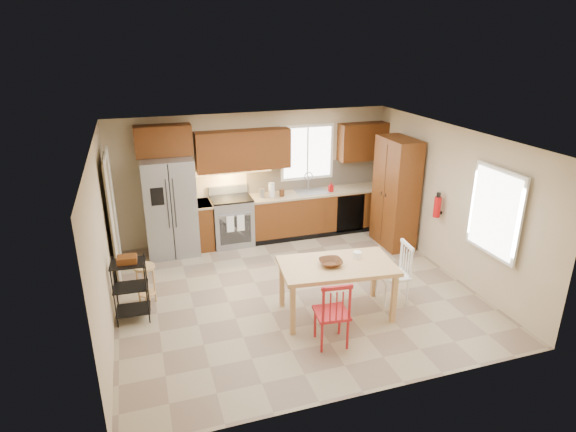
% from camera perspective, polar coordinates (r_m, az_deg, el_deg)
% --- Properties ---
extents(floor, '(5.50, 5.50, 0.00)m').
position_cam_1_polar(floor, '(7.83, 0.80, -8.91)').
color(floor, tan).
rests_on(floor, ground).
extents(ceiling, '(5.50, 5.00, 0.02)m').
position_cam_1_polar(ceiling, '(6.95, 0.90, 9.34)').
color(ceiling, silver).
rests_on(ceiling, ground).
extents(wall_back, '(5.50, 0.02, 2.50)m').
position_cam_1_polar(wall_back, '(9.57, -4.00, 4.77)').
color(wall_back, '#CCB793').
rests_on(wall_back, ground).
extents(wall_front, '(5.50, 0.02, 2.50)m').
position_cam_1_polar(wall_front, '(5.22, 9.86, -9.72)').
color(wall_front, '#CCB793').
rests_on(wall_front, ground).
extents(wall_left, '(0.02, 5.00, 2.50)m').
position_cam_1_polar(wall_left, '(6.97, -21.10, -2.82)').
color(wall_left, '#CCB793').
rests_on(wall_left, ground).
extents(wall_right, '(0.02, 5.00, 2.50)m').
position_cam_1_polar(wall_right, '(8.54, 18.60, 1.73)').
color(wall_right, '#CCB793').
rests_on(wall_right, ground).
extents(refrigerator, '(0.92, 0.75, 1.82)m').
position_cam_1_polar(refrigerator, '(9.08, -13.81, 1.05)').
color(refrigerator, gray).
rests_on(refrigerator, floor).
extents(range_stove, '(0.76, 0.63, 0.92)m').
position_cam_1_polar(range_stove, '(9.42, -6.65, -0.66)').
color(range_stove, gray).
rests_on(range_stove, floor).
extents(base_cabinet_narrow, '(0.30, 0.60, 0.90)m').
position_cam_1_polar(base_cabinet_narrow, '(9.36, -9.97, -1.06)').
color(base_cabinet_narrow, '#5A2B10').
rests_on(base_cabinet_narrow, floor).
extents(base_cabinet_run, '(2.92, 0.60, 0.90)m').
position_cam_1_polar(base_cabinet_run, '(9.93, 3.77, 0.51)').
color(base_cabinet_run, '#5A2B10').
rests_on(base_cabinet_run, floor).
extents(dishwasher, '(0.60, 0.02, 0.78)m').
position_cam_1_polar(dishwasher, '(9.89, 7.41, 0.30)').
color(dishwasher, black).
rests_on(dishwasher, floor).
extents(backsplash, '(2.92, 0.03, 0.55)m').
position_cam_1_polar(backsplash, '(9.96, 3.27, 4.97)').
color(backsplash, '#C6B395').
rests_on(backsplash, wall_back).
extents(upper_over_fridge, '(1.00, 0.35, 0.55)m').
position_cam_1_polar(upper_over_fridge, '(8.96, -14.58, 8.65)').
color(upper_over_fridge, '#52240D').
rests_on(upper_over_fridge, wall_back).
extents(upper_left_block, '(1.80, 0.35, 0.75)m').
position_cam_1_polar(upper_left_block, '(9.21, -5.34, 7.79)').
color(upper_left_block, '#52240D').
rests_on(upper_left_block, wall_back).
extents(upper_right_block, '(1.00, 0.35, 0.75)m').
position_cam_1_polar(upper_right_block, '(10.04, 8.85, 8.71)').
color(upper_right_block, '#52240D').
rests_on(upper_right_block, wall_back).
extents(window_back, '(1.12, 0.04, 1.12)m').
position_cam_1_polar(window_back, '(9.77, 2.29, 7.55)').
color(window_back, white).
rests_on(window_back, wall_back).
extents(sink, '(0.62, 0.46, 0.16)m').
position_cam_1_polar(sink, '(9.73, 2.79, 2.66)').
color(sink, gray).
rests_on(sink, base_cabinet_run).
extents(undercab_glow, '(1.60, 0.30, 0.01)m').
position_cam_1_polar(undercab_glow, '(9.22, -7.05, 5.21)').
color(undercab_glow, '#FFBF66').
rests_on(undercab_glow, wall_back).
extents(soap_bottle, '(0.09, 0.09, 0.19)m').
position_cam_1_polar(soap_bottle, '(9.74, 5.11, 3.45)').
color(soap_bottle, '#B50C0E').
rests_on(soap_bottle, base_cabinet_run).
extents(paper_towel, '(0.12, 0.12, 0.28)m').
position_cam_1_polar(paper_towel, '(9.37, -1.96, 3.12)').
color(paper_towel, white).
rests_on(paper_towel, base_cabinet_run).
extents(canister_steel, '(0.11, 0.11, 0.18)m').
position_cam_1_polar(canister_steel, '(9.34, -3.14, 2.71)').
color(canister_steel, gray).
rests_on(canister_steel, base_cabinet_run).
extents(canister_wood, '(0.10, 0.10, 0.14)m').
position_cam_1_polar(canister_wood, '(9.42, -0.73, 2.78)').
color(canister_wood, '#522A15').
rests_on(canister_wood, base_cabinet_run).
extents(pantry, '(0.50, 0.95, 2.10)m').
position_cam_1_polar(pantry, '(9.37, 12.63, 2.68)').
color(pantry, '#5A2B10').
rests_on(pantry, floor).
extents(fire_extinguisher, '(0.12, 0.12, 0.36)m').
position_cam_1_polar(fire_extinguisher, '(8.63, 17.27, 1.03)').
color(fire_extinguisher, '#B50C0E').
rests_on(fire_extinguisher, wall_right).
extents(window_right, '(0.04, 1.02, 1.32)m').
position_cam_1_polar(window_right, '(7.60, 23.35, 0.39)').
color(window_right, white).
rests_on(window_right, wall_right).
extents(doorway, '(0.04, 0.95, 2.10)m').
position_cam_1_polar(doorway, '(8.25, -20.09, -0.59)').
color(doorway, '#8C7A59').
rests_on(doorway, wall_left).
extents(dining_table, '(1.72, 1.09, 0.79)m').
position_cam_1_polar(dining_table, '(7.10, 5.74, -8.67)').
color(dining_table, tan).
rests_on(dining_table, floor).
extents(chair_red, '(0.49, 0.49, 0.96)m').
position_cam_1_polar(chair_red, '(6.43, 5.19, -11.23)').
color(chair_red, '#AE1A1F').
rests_on(chair_red, floor).
extents(chair_white, '(0.49, 0.49, 0.96)m').
position_cam_1_polar(chair_white, '(7.50, 12.33, -6.69)').
color(chair_white, white).
rests_on(chair_white, floor).
extents(table_bowl, '(0.36, 0.36, 0.08)m').
position_cam_1_polar(table_bowl, '(6.88, 5.08, -5.86)').
color(table_bowl, '#522A15').
rests_on(table_bowl, dining_table).
extents(table_jar, '(0.14, 0.14, 0.14)m').
position_cam_1_polar(table_jar, '(7.12, 8.17, -4.74)').
color(table_jar, white).
rests_on(table_jar, dining_table).
extents(bar_stool, '(0.37, 0.37, 0.64)m').
position_cam_1_polar(bar_stool, '(7.65, -16.45, -7.85)').
color(bar_stool, tan).
rests_on(bar_stool, floor).
extents(utility_cart, '(0.50, 0.40, 0.95)m').
position_cam_1_polar(utility_cart, '(7.25, -18.11, -8.34)').
color(utility_cart, black).
rests_on(utility_cart, floor).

